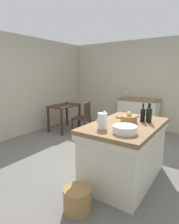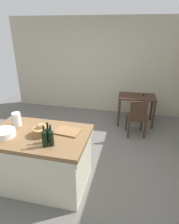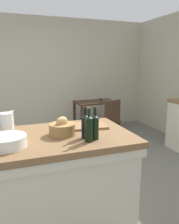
{
  "view_description": "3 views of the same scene",
  "coord_description": "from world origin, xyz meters",
  "px_view_note": "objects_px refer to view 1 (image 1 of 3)",
  "views": [
    {
      "loc": [
        -2.94,
        -1.69,
        1.65
      ],
      "look_at": [
        0.26,
        0.49,
        0.84
      ],
      "focal_mm": 29.99,
      "sensor_mm": 36.0,
      "label": 1
    },
    {
      "loc": [
        0.92,
        -2.84,
        2.33
      ],
      "look_at": [
        0.2,
        0.25,
        0.94
      ],
      "focal_mm": 31.29,
      "sensor_mm": 36.0,
      "label": 2
    },
    {
      "loc": [
        -0.74,
        -2.6,
        1.57
      ],
      "look_at": [
        0.29,
        0.25,
        0.9
      ],
      "focal_mm": 35.07,
      "sensor_mm": 36.0,
      "label": 3
    }
  ],
  "objects_px": {
    "wooden_chair": "(83,117)",
    "wine_bottle_dark": "(148,114)",
    "writing_desk": "(64,109)",
    "bread_basket": "(129,119)",
    "cutting_board": "(128,116)",
    "side_cabinet": "(138,114)",
    "wicker_hamper": "(77,200)",
    "island_table": "(125,149)",
    "wine_glass_middle": "(126,94)",
    "wash_bowl": "(125,129)",
    "wine_bottle_amber": "(143,114)",
    "pitcher": "(102,121)",
    "wine_glass_left": "(138,95)",
    "wine_bottle_green": "(149,115)",
    "wine_glass_far_left": "(153,96)"
  },
  "relations": [
    {
      "from": "island_table",
      "to": "wine_glass_middle",
      "type": "xyz_separation_m",
      "value": [
        2.64,
        1.15,
        0.57
      ]
    },
    {
      "from": "bread_basket",
      "to": "wine_bottle_dark",
      "type": "relative_size",
      "value": 0.83
    },
    {
      "from": "wine_bottle_dark",
      "to": "wine_bottle_green",
      "type": "bearing_deg",
      "value": -151.14
    },
    {
      "from": "cutting_board",
      "to": "wine_glass_middle",
      "type": "xyz_separation_m",
      "value": [
        2.23,
        1.01,
        0.14
      ]
    },
    {
      "from": "pitcher",
      "to": "wine_bottle_dark",
      "type": "distance_m",
      "value": 0.84
    },
    {
      "from": "wooden_chair",
      "to": "wine_glass_middle",
      "type": "relative_size",
      "value": 4.7
    },
    {
      "from": "wine_bottle_dark",
      "to": "wine_bottle_green",
      "type": "relative_size",
      "value": 0.96
    },
    {
      "from": "writing_desk",
      "to": "wine_bottle_dark",
      "type": "distance_m",
      "value": 2.97
    },
    {
      "from": "wine_bottle_dark",
      "to": "wine_glass_middle",
      "type": "distance_m",
      "value": 2.71
    },
    {
      "from": "bread_basket",
      "to": "cutting_board",
      "type": "distance_m",
      "value": 0.38
    },
    {
      "from": "island_table",
      "to": "wicker_hamper",
      "type": "relative_size",
      "value": 4.33
    },
    {
      "from": "side_cabinet",
      "to": "writing_desk",
      "type": "xyz_separation_m",
      "value": [
        -1.23,
        1.76,
        0.16
      ]
    },
    {
      "from": "cutting_board",
      "to": "wine_glass_left",
      "type": "xyz_separation_m",
      "value": [
        2.2,
        0.62,
        0.13
      ]
    },
    {
      "from": "pitcher",
      "to": "wicker_hamper",
      "type": "distance_m",
      "value": 1.04
    },
    {
      "from": "pitcher",
      "to": "wine_glass_left",
      "type": "distance_m",
      "value": 3.09
    },
    {
      "from": "cutting_board",
      "to": "wine_glass_left",
      "type": "height_order",
      "value": "wine_glass_left"
    },
    {
      "from": "wash_bowl",
      "to": "side_cabinet",
      "type": "bearing_deg",
      "value": 16.7
    },
    {
      "from": "wash_bowl",
      "to": "wine_glass_middle",
      "type": "distance_m",
      "value": 3.34
    },
    {
      "from": "writing_desk",
      "to": "wooden_chair",
      "type": "relative_size",
      "value": 1.04
    },
    {
      "from": "wine_glass_far_left",
      "to": "wicker_hamper",
      "type": "distance_m",
      "value": 3.78
    },
    {
      "from": "writing_desk",
      "to": "bread_basket",
      "type": "xyz_separation_m",
      "value": [
        -1.33,
        -2.52,
        0.34
      ]
    },
    {
      "from": "wooden_chair",
      "to": "wine_glass_middle",
      "type": "distance_m",
      "value": 1.51
    },
    {
      "from": "island_table",
      "to": "wine_glass_middle",
      "type": "relative_size",
      "value": 7.78
    },
    {
      "from": "island_table",
      "to": "wooden_chair",
      "type": "xyz_separation_m",
      "value": [
        1.43,
        1.85,
        -0.01
      ]
    },
    {
      "from": "wooden_chair",
      "to": "wine_bottle_dark",
      "type": "bearing_deg",
      "value": -118.05
    },
    {
      "from": "wooden_chair",
      "to": "bread_basket",
      "type": "xyz_separation_m",
      "value": [
        -1.36,
        -1.86,
        0.49
      ]
    },
    {
      "from": "wooden_chair",
      "to": "wine_bottle_dark",
      "type": "xyz_separation_m",
      "value": [
        -1.11,
        -2.08,
        0.54
      ]
    },
    {
      "from": "cutting_board",
      "to": "wine_glass_far_left",
      "type": "relative_size",
      "value": 2.14
    },
    {
      "from": "pitcher",
      "to": "wine_bottle_green",
      "type": "distance_m",
      "value": 0.8
    },
    {
      "from": "side_cabinet",
      "to": "wine_bottle_amber",
      "type": "xyz_separation_m",
      "value": [
        -2.38,
        -0.92,
        0.56
      ]
    },
    {
      "from": "cutting_board",
      "to": "side_cabinet",
      "type": "bearing_deg",
      "value": 15.2
    },
    {
      "from": "pitcher",
      "to": "wine_bottle_amber",
      "type": "bearing_deg",
      "value": -26.01
    },
    {
      "from": "wine_bottle_amber",
      "to": "wicker_hamper",
      "type": "height_order",
      "value": "wine_bottle_amber"
    },
    {
      "from": "writing_desk",
      "to": "wicker_hamper",
      "type": "bearing_deg",
      "value": -135.68
    },
    {
      "from": "pitcher",
      "to": "wine_glass_middle",
      "type": "relative_size",
      "value": 1.37
    },
    {
      "from": "wine_bottle_amber",
      "to": "bread_basket",
      "type": "bearing_deg",
      "value": 140.04
    },
    {
      "from": "wash_bowl",
      "to": "wooden_chair",
      "type": "bearing_deg",
      "value": 47.44
    },
    {
      "from": "side_cabinet",
      "to": "wine_bottle_green",
      "type": "relative_size",
      "value": 3.69
    },
    {
      "from": "bread_basket",
      "to": "wine_bottle_amber",
      "type": "bearing_deg",
      "value": -39.96
    },
    {
      "from": "side_cabinet",
      "to": "bread_basket",
      "type": "distance_m",
      "value": 2.72
    },
    {
      "from": "wooden_chair",
      "to": "cutting_board",
      "type": "distance_m",
      "value": 2.03
    },
    {
      "from": "wine_bottle_dark",
      "to": "pitcher",
      "type": "bearing_deg",
      "value": 152.05
    },
    {
      "from": "cutting_board",
      "to": "wine_glass_far_left",
      "type": "distance_m",
      "value": 2.28
    },
    {
      "from": "side_cabinet",
      "to": "pitcher",
      "type": "xyz_separation_m",
      "value": [
        -3.06,
        -0.59,
        0.55
      ]
    },
    {
      "from": "island_table",
      "to": "cutting_board",
      "type": "xyz_separation_m",
      "value": [
        0.41,
        0.14,
        0.43
      ]
    },
    {
      "from": "wicker_hamper",
      "to": "island_table",
      "type": "bearing_deg",
      "value": -9.17
    },
    {
      "from": "wine_bottle_amber",
      "to": "wine_glass_left",
      "type": "height_order",
      "value": "wine_bottle_amber"
    },
    {
      "from": "writing_desk",
      "to": "bread_basket",
      "type": "distance_m",
      "value": 2.87
    },
    {
      "from": "wash_bowl",
      "to": "wine_bottle_dark",
      "type": "xyz_separation_m",
      "value": [
        0.74,
        -0.06,
        0.07
      ]
    },
    {
      "from": "island_table",
      "to": "wine_glass_middle",
      "type": "distance_m",
      "value": 2.93
    }
  ]
}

